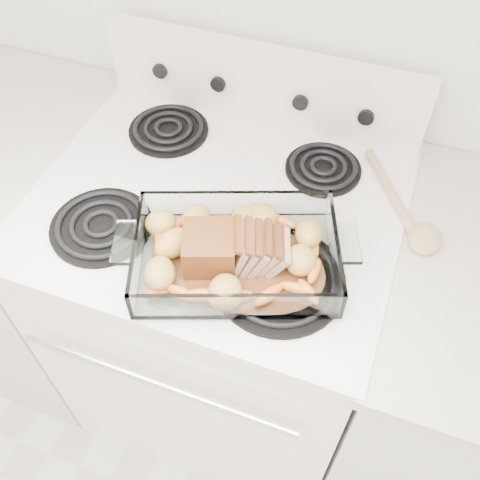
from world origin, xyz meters
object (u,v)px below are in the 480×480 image
(pork_roast, at_px, (227,246))
(counter_right, at_px, (465,389))
(counter_left, at_px, (23,247))
(electric_range, at_px, (223,308))
(baking_dish, at_px, (236,257))

(pork_roast, bearing_deg, counter_right, 10.69)
(counter_left, bearing_deg, electric_range, 0.10)
(counter_right, height_order, baking_dish, baking_dish)
(electric_range, height_order, counter_left, electric_range)
(counter_left, distance_m, baking_dish, 0.93)
(counter_right, distance_m, baking_dish, 0.77)
(counter_right, relative_size, baking_dish, 2.48)
(baking_dish, distance_m, pork_roast, 0.03)
(electric_range, relative_size, counter_left, 1.20)
(pork_roast, bearing_deg, counter_left, 164.06)
(counter_right, xyz_separation_m, baking_dish, (-0.56, -0.16, 0.50))
(electric_range, xyz_separation_m, pork_roast, (0.08, -0.16, 0.51))
(electric_range, distance_m, baking_dish, 0.52)
(electric_range, height_order, baking_dish, electric_range)
(counter_left, height_order, counter_right, same)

